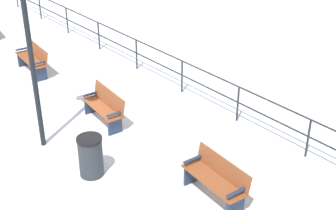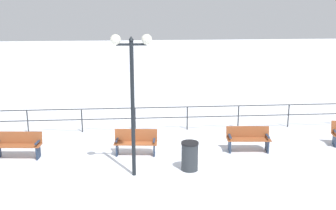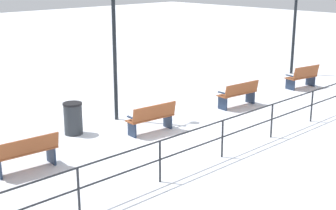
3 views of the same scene
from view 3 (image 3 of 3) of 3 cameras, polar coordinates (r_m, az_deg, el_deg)
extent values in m
plane|color=white|center=(14.36, -1.72, -3.28)|extent=(80.00, 80.00, 0.00)
cube|color=brown|center=(20.35, 15.20, 3.16)|extent=(0.73, 1.46, 0.04)
cube|color=brown|center=(20.14, 15.79, 3.73)|extent=(0.35, 1.40, 0.47)
cube|color=#23334C|center=(20.84, 16.23, 2.76)|extent=(0.45, 0.12, 0.44)
cube|color=#23334C|center=(19.95, 14.03, 2.36)|extent=(0.45, 0.12, 0.44)
cube|color=#23334C|center=(20.79, 16.26, 3.68)|extent=(0.45, 0.14, 0.04)
cube|color=#23334C|center=(19.89, 14.05, 3.31)|extent=(0.45, 0.14, 0.04)
cube|color=brown|center=(17.13, 8.03, 1.35)|extent=(0.59, 1.61, 0.04)
cube|color=brown|center=(16.93, 8.60, 1.92)|extent=(0.25, 1.58, 0.40)
cube|color=#23334C|center=(17.68, 9.54, 0.96)|extent=(0.40, 0.09, 0.47)
cube|color=#23334C|center=(16.71, 6.37, 0.22)|extent=(0.40, 0.09, 0.47)
cube|color=#23334C|center=(17.61, 9.54, 2.09)|extent=(0.40, 0.11, 0.04)
cube|color=#23334C|center=(16.63, 6.35, 1.40)|extent=(0.40, 0.11, 0.04)
cube|color=brown|center=(14.31, -2.08, -1.50)|extent=(0.57, 1.53, 0.04)
cube|color=brown|center=(14.08, -1.57, -0.81)|extent=(0.26, 1.50, 0.42)
cube|color=#23334C|center=(14.75, -0.04, -1.85)|extent=(0.39, 0.09, 0.44)
cube|color=#23334C|center=(14.03, -4.21, -2.84)|extent=(0.39, 0.09, 0.44)
cube|color=#23334C|center=(14.67, -0.09, -0.57)|extent=(0.39, 0.11, 0.04)
cube|color=#23334C|center=(13.94, -4.28, -1.49)|extent=(0.39, 0.11, 0.04)
cube|color=brown|center=(12.14, -16.36, -5.21)|extent=(0.61, 1.58, 0.04)
cube|color=brown|center=(11.86, -15.97, -4.61)|extent=(0.23, 1.55, 0.38)
cube|color=#23334C|center=(12.47, -13.44, -5.58)|extent=(0.44, 0.09, 0.47)
cube|color=#23334C|center=(12.37, -13.59, -4.02)|extent=(0.44, 0.11, 0.04)
cylinder|color=black|center=(22.75, 14.52, 9.38)|extent=(0.13, 0.13, 4.70)
cylinder|color=black|center=(15.22, -6.21, 5.85)|extent=(0.12, 0.12, 4.17)
cylinder|color=#26282D|center=(15.93, 16.37, -0.15)|extent=(0.05, 0.05, 0.98)
cylinder|color=#26282D|center=(14.15, 11.97, -1.83)|extent=(0.05, 0.05, 0.98)
cylinder|color=#26282D|center=(12.50, 6.34, -3.94)|extent=(0.05, 0.05, 0.98)
cylinder|color=#26282D|center=(11.02, -0.94, -6.60)|extent=(0.05, 0.05, 0.98)
cylinder|color=#26282D|center=(9.80, -10.36, -9.83)|extent=(0.05, 0.05, 0.98)
cylinder|color=#26282D|center=(12.34, 6.41, -1.80)|extent=(0.04, 21.63, 0.04)
cylinder|color=#26282D|center=(12.48, 6.35, -3.73)|extent=(0.04, 21.63, 0.04)
cylinder|color=#2D3338|center=(14.41, -10.97, -1.66)|extent=(0.53, 0.53, 0.88)
cylinder|color=black|center=(14.28, -11.07, 0.13)|extent=(0.56, 0.56, 0.06)
camera|label=1|loc=(16.15, -47.94, 17.34)|focal=52.83mm
camera|label=2|loc=(25.52, -24.06, 15.98)|focal=44.25mm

